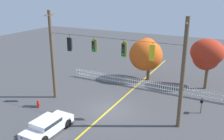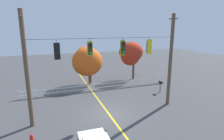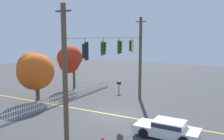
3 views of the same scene
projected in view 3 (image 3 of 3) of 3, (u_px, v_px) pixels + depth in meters
ground at (113, 115)px, 20.28m from camera, size 80.00×80.00×0.00m
lane_centerline_stripe at (113, 115)px, 20.28m from camera, size 0.16×36.00×0.01m
signal_support_span at (113, 64)px, 19.69m from camera, size 12.30×1.10×8.38m
traffic_signal_northbound_secondary at (85, 51)px, 16.12m from camera, size 0.43×0.38×1.46m
traffic_signal_eastbound_side at (103, 48)px, 18.25m from camera, size 0.43×0.38×1.35m
traffic_signal_northbound_primary at (120, 47)px, 20.64m from camera, size 0.43×0.38×1.43m
traffic_signal_westbound_side at (131, 46)px, 22.68m from camera, size 0.43×0.38×1.40m
white_picket_fence at (64, 97)px, 24.03m from camera, size 17.72×0.06×1.01m
autumn_maple_near_fence at (34, 71)px, 24.09m from camera, size 3.83×3.56×4.88m
autumn_maple_mid at (70, 59)px, 29.94m from camera, size 3.46×2.85×5.31m
parked_car at (168, 129)px, 15.66m from camera, size 1.92×4.15×1.15m
roadside_mailbox at (119, 84)px, 27.87m from camera, size 0.25×0.44×1.32m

